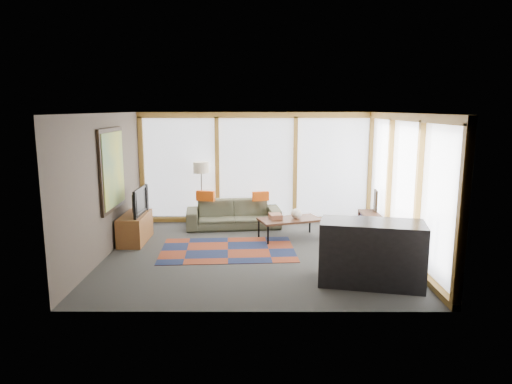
{
  "coord_description": "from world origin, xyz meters",
  "views": [
    {
      "loc": [
        0.02,
        -8.21,
        2.68
      ],
      "look_at": [
        0.0,
        0.4,
        1.1
      ],
      "focal_mm": 32.0,
      "sensor_mm": 36.0,
      "label": 1
    }
  ],
  "objects_px": {
    "bookshelf": "(377,232)",
    "tv_console": "(135,228)",
    "sofa": "(234,214)",
    "coffee_table": "(290,228)",
    "television": "(136,201)",
    "bar_counter": "(371,253)",
    "floor_lamp": "(202,193)"
  },
  "relations": [
    {
      "from": "coffee_table",
      "to": "television",
      "type": "height_order",
      "value": "television"
    },
    {
      "from": "floor_lamp",
      "to": "television",
      "type": "relative_size",
      "value": 1.54
    },
    {
      "from": "coffee_table",
      "to": "sofa",
      "type": "bearing_deg",
      "value": 143.84
    },
    {
      "from": "coffee_table",
      "to": "bookshelf",
      "type": "xyz_separation_m",
      "value": [
        1.72,
        -0.38,
        0.04
      ]
    },
    {
      "from": "sofa",
      "to": "floor_lamp",
      "type": "xyz_separation_m",
      "value": [
        -0.76,
        0.3,
        0.43
      ]
    },
    {
      "from": "coffee_table",
      "to": "bar_counter",
      "type": "height_order",
      "value": "bar_counter"
    },
    {
      "from": "floor_lamp",
      "to": "television",
      "type": "distance_m",
      "value": 1.83
    },
    {
      "from": "bookshelf",
      "to": "bar_counter",
      "type": "xyz_separation_m",
      "value": [
        -0.65,
        -2.13,
        0.25
      ]
    },
    {
      "from": "tv_console",
      "to": "bar_counter",
      "type": "relative_size",
      "value": 0.73
    },
    {
      "from": "floor_lamp",
      "to": "bar_counter",
      "type": "relative_size",
      "value": 0.94
    },
    {
      "from": "bookshelf",
      "to": "tv_console",
      "type": "bearing_deg",
      "value": 178.43
    },
    {
      "from": "bar_counter",
      "to": "floor_lamp",
      "type": "bearing_deg",
      "value": 141.46
    },
    {
      "from": "sofa",
      "to": "floor_lamp",
      "type": "distance_m",
      "value": 0.92
    },
    {
      "from": "floor_lamp",
      "to": "bookshelf",
      "type": "height_order",
      "value": "floor_lamp"
    },
    {
      "from": "sofa",
      "to": "coffee_table",
      "type": "bearing_deg",
      "value": -42.73
    },
    {
      "from": "bookshelf",
      "to": "tv_console",
      "type": "distance_m",
      "value": 4.9
    },
    {
      "from": "floor_lamp",
      "to": "sofa",
      "type": "bearing_deg",
      "value": -21.41
    },
    {
      "from": "floor_lamp",
      "to": "bar_counter",
      "type": "height_order",
      "value": "floor_lamp"
    },
    {
      "from": "sofa",
      "to": "bar_counter",
      "type": "relative_size",
      "value": 1.36
    },
    {
      "from": "sofa",
      "to": "coffee_table",
      "type": "height_order",
      "value": "sofa"
    },
    {
      "from": "tv_console",
      "to": "floor_lamp",
      "type": "bearing_deg",
      "value": 50.33
    },
    {
      "from": "coffee_table",
      "to": "bar_counter",
      "type": "relative_size",
      "value": 0.81
    },
    {
      "from": "floor_lamp",
      "to": "bar_counter",
      "type": "xyz_separation_m",
      "value": [
        3.05,
        -3.7,
        -0.24
      ]
    },
    {
      "from": "sofa",
      "to": "television",
      "type": "distance_m",
      "value": 2.28
    },
    {
      "from": "coffee_table",
      "to": "bookshelf",
      "type": "distance_m",
      "value": 1.76
    },
    {
      "from": "bookshelf",
      "to": "television",
      "type": "relative_size",
      "value": 2.07
    },
    {
      "from": "floor_lamp",
      "to": "bar_counter",
      "type": "distance_m",
      "value": 4.8
    },
    {
      "from": "floor_lamp",
      "to": "coffee_table",
      "type": "height_order",
      "value": "floor_lamp"
    },
    {
      "from": "sofa",
      "to": "bookshelf",
      "type": "height_order",
      "value": "sofa"
    },
    {
      "from": "sofa",
      "to": "tv_console",
      "type": "height_order",
      "value": "sofa"
    },
    {
      "from": "sofa",
      "to": "bar_counter",
      "type": "bearing_deg",
      "value": -62.55
    },
    {
      "from": "coffee_table",
      "to": "bar_counter",
      "type": "xyz_separation_m",
      "value": [
        1.07,
        -2.51,
        0.28
      ]
    }
  ]
}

